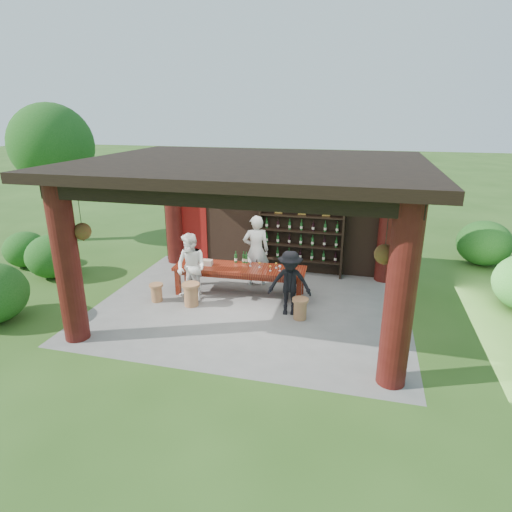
% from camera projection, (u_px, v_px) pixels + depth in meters
% --- Properties ---
extents(ground, '(90.00, 90.00, 0.00)m').
position_uv_depth(ground, '(252.00, 306.00, 10.46)').
color(ground, '#2D5119').
rests_on(ground, ground).
extents(pavilion, '(7.50, 6.00, 3.60)m').
position_uv_depth(pavilion, '(256.00, 217.00, 10.16)').
color(pavilion, slate).
rests_on(pavilion, ground).
extents(wine_shelf, '(2.40, 0.37, 2.12)m').
position_uv_depth(wine_shelf, '(301.00, 239.00, 12.17)').
color(wine_shelf, black).
rests_on(wine_shelf, ground).
extents(tasting_table, '(3.40, 1.03, 0.75)m').
position_uv_depth(tasting_table, '(240.00, 271.00, 10.91)').
color(tasting_table, '#55110C').
rests_on(tasting_table, ground).
extents(stool_near_left, '(0.43, 0.43, 0.57)m').
position_uv_depth(stool_near_left, '(191.00, 294.00, 10.38)').
color(stool_near_left, '#9C623E').
rests_on(stool_near_left, ground).
extents(stool_near_right, '(0.38, 0.38, 0.49)m').
position_uv_depth(stool_near_right, '(300.00, 308.00, 9.72)').
color(stool_near_right, '#9C623E').
rests_on(stool_near_right, ground).
extents(stool_far_left, '(0.34, 0.34, 0.45)m').
position_uv_depth(stool_far_left, '(157.00, 292.00, 10.63)').
color(stool_far_left, '#9C623E').
rests_on(stool_far_left, ground).
extents(host, '(0.82, 0.66, 1.93)m').
position_uv_depth(host, '(256.00, 251.00, 11.45)').
color(host, silver).
rests_on(host, ground).
extents(guest_woman, '(1.00, 0.90, 1.71)m').
position_uv_depth(guest_woman, '(191.00, 267.00, 10.54)').
color(guest_woman, white).
rests_on(guest_woman, ground).
extents(guest_man, '(1.06, 0.69, 1.54)m').
position_uv_depth(guest_man, '(290.00, 283.00, 9.80)').
color(guest_man, black).
rests_on(guest_man, ground).
extents(table_bottles, '(0.37, 0.11, 0.31)m').
position_uv_depth(table_bottles, '(242.00, 257.00, 11.14)').
color(table_bottles, '#194C1E').
rests_on(table_bottles, tasting_table).
extents(table_glasses, '(0.86, 0.30, 0.15)m').
position_uv_depth(table_glasses, '(267.00, 266.00, 10.73)').
color(table_glasses, silver).
rests_on(table_glasses, tasting_table).
extents(napkin_basket, '(0.27, 0.19, 0.14)m').
position_uv_depth(napkin_basket, '(207.00, 262.00, 10.98)').
color(napkin_basket, '#BF6672').
rests_on(napkin_basket, tasting_table).
extents(shrubs, '(16.87, 8.46, 1.36)m').
position_uv_depth(shrubs, '(333.00, 276.00, 10.82)').
color(shrubs, '#194C14').
rests_on(shrubs, ground).
extents(trees, '(20.87, 8.92, 4.80)m').
position_uv_depth(trees, '(434.00, 164.00, 9.67)').
color(trees, '#3F2819').
rests_on(trees, ground).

